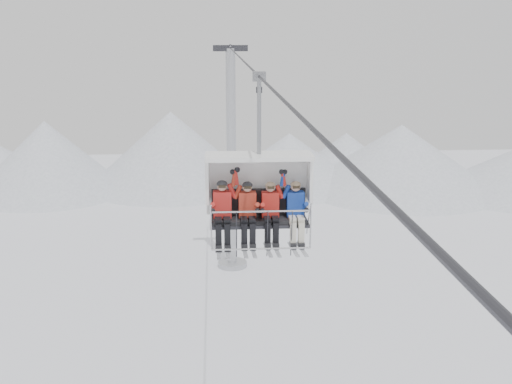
{
  "coord_description": "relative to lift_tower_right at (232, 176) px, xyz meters",
  "views": [
    {
      "loc": [
        -1.05,
        -15.65,
        14.32
      ],
      "look_at": [
        0.0,
        0.0,
        10.34
      ],
      "focal_mm": 45.0,
      "sensor_mm": 36.0,
      "label": 1
    }
  ],
  "objects": [
    {
      "name": "skier_center_left",
      "position": [
        -0.28,
        -23.24,
        4.43
      ],
      "size": [
        0.41,
        1.69,
        1.63
      ],
      "color": "#B53321",
      "rests_on": "chairlift_carrier"
    },
    {
      "name": "skier_center_right",
      "position": [
        0.26,
        -23.25,
        4.42
      ],
      "size": [
        0.4,
        1.69,
        1.6
      ],
      "color": "red",
      "rests_on": "chairlift_carrier"
    },
    {
      "name": "skier_far_right",
      "position": [
        0.85,
        -23.25,
        4.42
      ],
      "size": [
        0.4,
        1.69,
        1.61
      ],
      "color": "#183AA0",
      "rests_on": "chairlift_carrier"
    },
    {
      "name": "haul_cable",
      "position": [
        0.0,
        -22.0,
        7.52
      ],
      "size": [
        0.06,
        50.0,
        0.06
      ],
      "primitive_type": "cylinder",
      "rotation": [
        1.57,
        0.0,
        0.0
      ],
      "color": "#2F2F34",
      "rests_on": "lift_tower_left"
    },
    {
      "name": "ridgeline",
      "position": [
        -1.58,
        20.05,
        -2.94
      ],
      "size": [
        72.0,
        21.0,
        7.0
      ],
      "color": "silver",
      "rests_on": "ground"
    },
    {
      "name": "skier_far_left",
      "position": [
        -0.87,
        -23.24,
        4.45
      ],
      "size": [
        0.43,
        1.69,
        1.69
      ],
      "color": "red",
      "rests_on": "chairlift_carrier"
    },
    {
      "name": "lift_tower_right",
      "position": [
        0.0,
        0.0,
        0.0
      ],
      "size": [
        2.0,
        1.8,
        13.48
      ],
      "color": "#A5A7AC",
      "rests_on": "ground"
    },
    {
      "name": "chairlift_carrier",
      "position": [
        0.0,
        -22.94,
        4.92
      ],
      "size": [
        2.49,
        1.17,
        3.98
      ],
      "color": "black",
      "rests_on": "haul_cable"
    }
  ]
}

